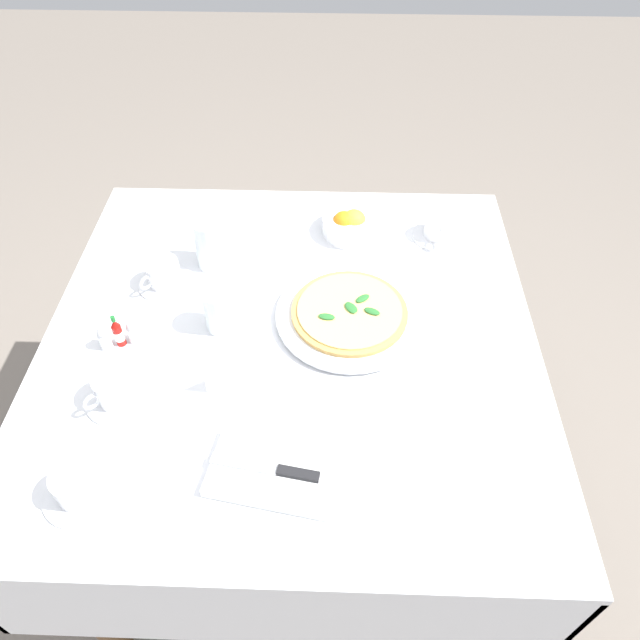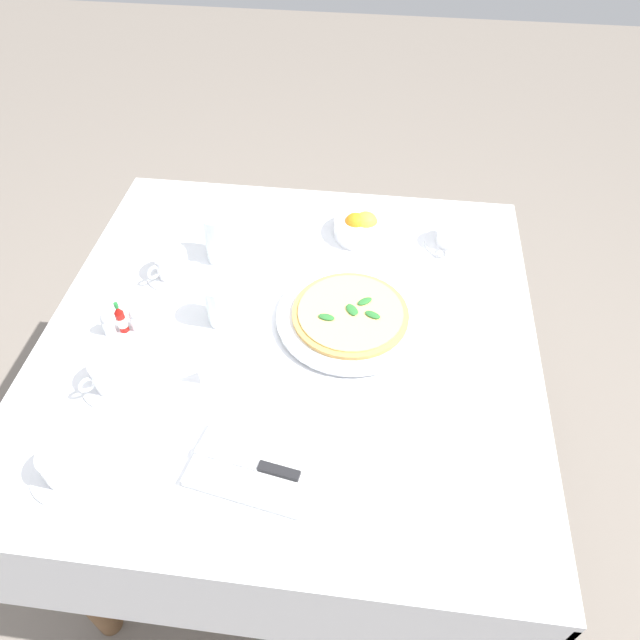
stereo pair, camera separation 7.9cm
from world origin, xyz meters
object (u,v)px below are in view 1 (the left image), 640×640
at_px(salt_shaker, 105,339).
at_px(pepper_shaker, 134,333).
at_px(napkin_folded, 272,473).
at_px(coffee_cup_center_back, 115,390).
at_px(pizza_plate, 349,316).
at_px(dinner_knife, 270,469).
at_px(citrus_bowl, 351,224).
at_px(coffee_cup_far_right, 439,229).
at_px(pizza, 350,311).
at_px(menu_card, 226,374).
at_px(coffee_cup_left_edge, 164,274).
at_px(coffee_cup_near_left, 77,486).
at_px(water_glass_back_corner, 220,311).
at_px(water_glass_far_left, 211,246).
at_px(hot_sauce_bottle, 118,333).

bearing_deg(salt_shaker, pepper_shaker, -160.35).
bearing_deg(napkin_folded, coffee_cup_center_back, -16.15).
bearing_deg(pizza_plate, coffee_cup_center_back, 27.07).
height_order(dinner_knife, citrus_bowl, citrus_bowl).
bearing_deg(coffee_cup_far_right, napkin_folded, 61.93).
relative_size(pizza, coffee_cup_center_back, 1.97).
bearing_deg(pizza_plate, menu_card, 37.07).
xyz_separation_m(pizza, dinner_knife, (0.14, 0.39, -0.00)).
relative_size(coffee_cup_left_edge, dinner_knife, 0.67).
distance_m(pizza, menu_card, 0.31).
distance_m(pizza, salt_shaker, 0.52).
height_order(coffee_cup_near_left, coffee_cup_far_right, coffee_cup_near_left).
height_order(pizza, coffee_cup_near_left, coffee_cup_near_left).
bearing_deg(coffee_cup_near_left, coffee_cup_left_edge, -93.63).
xyz_separation_m(pizza_plate, coffee_cup_near_left, (0.46, 0.43, 0.02)).
bearing_deg(dinner_knife, citrus_bowl, -91.92).
bearing_deg(pepper_shaker, pizza, -170.38).
xyz_separation_m(coffee_cup_far_right, water_glass_back_corner, (0.51, 0.33, 0.02)).
xyz_separation_m(water_glass_far_left, pepper_shaker, (0.13, 0.25, -0.03)).
xyz_separation_m(pizza, menu_card, (0.24, 0.18, 0.01)).
bearing_deg(hot_sauce_bottle, pizza, -169.78).
height_order(pizza, water_glass_back_corner, water_glass_back_corner).
height_order(coffee_cup_far_right, citrus_bowl, citrus_bowl).
xyz_separation_m(coffee_cup_near_left, salt_shaker, (0.05, -0.33, -0.00)).
relative_size(pizza_plate, water_glass_back_corner, 3.18).
bearing_deg(dinner_knife, pizza_plate, -100.06).
bearing_deg(menu_card, citrus_bowl, -150.26).
distance_m(dinner_knife, menu_card, 0.23).
bearing_deg(citrus_bowl, salt_shaker, 38.03).
height_order(coffee_cup_center_back, hot_sauce_bottle, hot_sauce_bottle).
xyz_separation_m(dinner_knife, pepper_shaker, (0.32, -0.31, 0.00)).
relative_size(dinner_knife, hot_sauce_bottle, 2.35).
bearing_deg(pizza_plate, dinner_knife, 70.12).
bearing_deg(water_glass_far_left, salt_shaker, 55.92).
bearing_deg(salt_shaker, coffee_cup_near_left, 98.36).
bearing_deg(coffee_cup_left_edge, hot_sauce_bottle, 73.78).
distance_m(pizza_plate, coffee_cup_near_left, 0.63).
bearing_deg(dinner_knife, coffee_cup_near_left, 17.75).
bearing_deg(citrus_bowl, pepper_shaker, 39.81).
relative_size(pizza_plate, coffee_cup_near_left, 2.50).
distance_m(pizza_plate, napkin_folded, 0.41).
bearing_deg(pizza, napkin_folded, 70.49).
distance_m(water_glass_back_corner, hot_sauce_bottle, 0.22).
relative_size(coffee_cup_left_edge, pepper_shaker, 2.31).
height_order(coffee_cup_near_left, napkin_folded, coffee_cup_near_left).
bearing_deg(pizza, salt_shaker, 10.76).
bearing_deg(menu_card, dinner_knife, 84.16).
height_order(coffee_cup_near_left, citrus_bowl, citrus_bowl).
height_order(coffee_cup_near_left, water_glass_back_corner, water_glass_back_corner).
height_order(coffee_cup_center_back, menu_card, coffee_cup_center_back).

